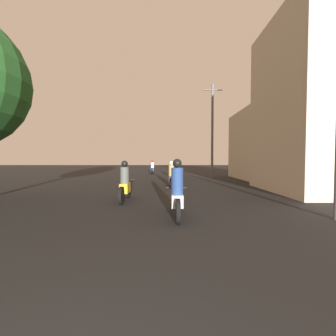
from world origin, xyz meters
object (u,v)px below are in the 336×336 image
(motorcycle_yellow, at_px, (125,185))
(motorcycle_blue, at_px, (152,168))
(motorcycle_black, at_px, (171,176))
(motorcycle_silver, at_px, (177,194))
(utility_pole_far, at_px, (212,129))
(building_right_far, at_px, (273,145))
(motorcycle_green, at_px, (175,170))
(building_right_near, at_px, (328,105))
(motorcycle_orange, at_px, (178,172))

(motorcycle_yellow, relative_size, motorcycle_blue, 0.97)
(motorcycle_blue, bearing_deg, motorcycle_black, -84.97)
(motorcycle_silver, xyz_separation_m, utility_pole_far, (3.48, 12.94, 3.46))
(building_right_far, bearing_deg, utility_pole_far, 163.92)
(motorcycle_silver, distance_m, motorcycle_black, 6.81)
(motorcycle_black, distance_m, motorcycle_green, 6.37)
(motorcycle_blue, bearing_deg, building_right_far, -35.83)
(motorcycle_yellow, xyz_separation_m, utility_pole_far, (5.34, 10.60, 3.48))
(building_right_near, bearing_deg, utility_pole_far, 115.21)
(building_right_far, bearing_deg, motorcycle_black, -149.14)
(utility_pole_far, bearing_deg, building_right_near, -64.79)
(motorcycle_yellow, height_order, utility_pole_far, utility_pole_far)
(motorcycle_yellow, xyz_separation_m, building_right_far, (9.88, 9.29, 2.06))
(motorcycle_yellow, bearing_deg, utility_pole_far, 62.13)
(motorcycle_blue, xyz_separation_m, utility_pole_far, (5.37, -4.70, 3.49))
(utility_pole_far, bearing_deg, motorcycle_green, 175.83)
(utility_pole_far, bearing_deg, motorcycle_black, -119.95)
(motorcycle_blue, bearing_deg, utility_pole_far, -45.79)
(motorcycle_yellow, height_order, motorcycle_green, motorcycle_green)
(motorcycle_silver, distance_m, building_right_far, 14.27)
(motorcycle_black, xyz_separation_m, motorcycle_orange, (0.56, 4.08, 0.04))
(motorcycle_silver, bearing_deg, utility_pole_far, 81.02)
(motorcycle_yellow, distance_m, motorcycle_orange, 8.87)
(motorcycle_yellow, relative_size, utility_pole_far, 0.26)
(motorcycle_black, height_order, motorcycle_green, motorcycle_green)
(motorcycle_black, height_order, utility_pole_far, utility_pole_far)
(building_right_far, xyz_separation_m, utility_pole_far, (-4.54, 1.31, 1.42))
(motorcycle_silver, relative_size, utility_pole_far, 0.24)
(motorcycle_silver, bearing_deg, motorcycle_blue, 102.19)
(building_right_far, height_order, utility_pole_far, utility_pole_far)
(motorcycle_green, bearing_deg, building_right_near, -50.24)
(motorcycle_silver, bearing_deg, building_right_far, 61.48)
(motorcycle_blue, relative_size, building_right_far, 0.33)
(motorcycle_yellow, bearing_deg, motorcycle_orange, 73.37)
(motorcycle_green, height_order, utility_pole_far, utility_pole_far)
(building_right_near, bearing_deg, building_right_far, 84.47)
(motorcycle_black, height_order, motorcycle_blue, motorcycle_blue)
(motorcycle_blue, relative_size, utility_pole_far, 0.26)
(motorcycle_black, relative_size, motorcycle_blue, 0.96)
(utility_pole_far, bearing_deg, motorcycle_silver, -105.07)
(motorcycle_orange, xyz_separation_m, building_right_far, (7.51, 0.74, 2.04))
(motorcycle_green, distance_m, building_right_near, 11.50)
(motorcycle_green, xyz_separation_m, building_right_near, (6.98, -8.45, 3.50))
(motorcycle_black, relative_size, motorcycle_green, 0.97)
(motorcycle_blue, bearing_deg, motorcycle_silver, -88.49)
(motorcycle_yellow, xyz_separation_m, motorcycle_orange, (2.37, 8.55, 0.02))
(motorcycle_silver, relative_size, building_right_far, 0.30)
(motorcycle_orange, relative_size, motorcycle_green, 1.04)
(motorcycle_black, distance_m, utility_pole_far, 7.90)
(motorcycle_orange, distance_m, building_right_far, 7.82)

